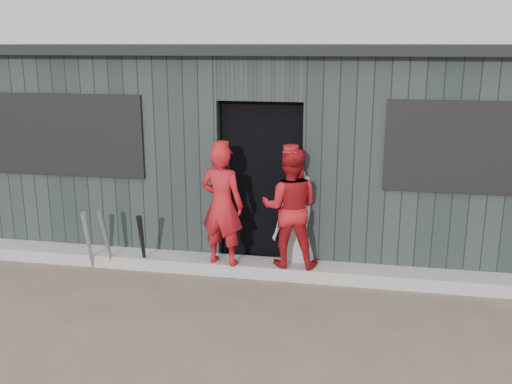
% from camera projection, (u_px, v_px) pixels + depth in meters
% --- Properties ---
extents(ground, '(80.00, 80.00, 0.00)m').
position_uv_depth(ground, '(218.00, 353.00, 4.99)').
color(ground, brown).
rests_on(ground, ground).
extents(curb, '(8.00, 0.36, 0.15)m').
position_uv_depth(curb, '(256.00, 268.00, 6.71)').
color(curb, '#9F9E99').
rests_on(curb, ground).
extents(bat_left, '(0.11, 0.27, 0.75)m').
position_uv_depth(bat_left, '(88.00, 240.00, 6.73)').
color(bat_left, '#94959C').
rests_on(bat_left, ground).
extents(bat_mid, '(0.14, 0.23, 0.76)m').
position_uv_depth(bat_mid, '(106.00, 239.00, 6.74)').
color(bat_mid, gray).
rests_on(bat_mid, ground).
extents(bat_right, '(0.13, 0.33, 0.73)m').
position_uv_depth(bat_right, '(142.00, 243.00, 6.69)').
color(bat_right, black).
rests_on(bat_right, ground).
extents(player_red_left, '(0.57, 0.43, 1.40)m').
position_uv_depth(player_red_left, '(222.00, 205.00, 6.47)').
color(player_red_left, '#B2151E').
rests_on(player_red_left, curb).
extents(player_red_right, '(0.68, 0.54, 1.37)m').
position_uv_depth(player_red_right, '(290.00, 208.00, 6.43)').
color(player_red_right, '#AA141B').
rests_on(player_red_right, curb).
extents(player_grey_back, '(0.69, 0.61, 1.19)m').
position_uv_depth(player_grey_back, '(298.00, 222.00, 6.70)').
color(player_grey_back, '#A2A2A2').
rests_on(player_grey_back, ground).
extents(dugout, '(8.30, 3.30, 2.62)m').
position_uv_depth(dugout, '(279.00, 142.00, 8.00)').
color(dugout, black).
rests_on(dugout, ground).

